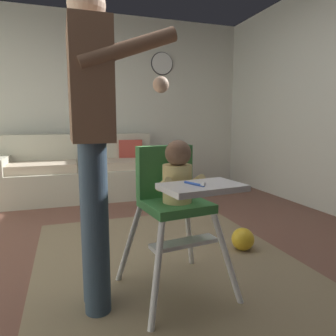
# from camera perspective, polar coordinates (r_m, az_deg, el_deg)

# --- Properties ---
(ground) EXTENTS (6.09, 6.90, 0.10)m
(ground) POSITION_cam_1_polar(r_m,az_deg,el_deg) (2.52, -4.24, -16.93)
(ground) COLOR brown
(wall_far) EXTENTS (5.29, 0.06, 2.62)m
(wall_far) POSITION_cam_1_polar(r_m,az_deg,el_deg) (4.93, -12.22, 11.55)
(wall_far) COLOR silver
(wall_far) RESTS_ON ground
(area_rug) EXTENTS (1.88, 2.77, 0.01)m
(area_rug) POSITION_cam_1_polar(r_m,az_deg,el_deg) (2.20, 1.81, -19.30)
(area_rug) COLOR #897457
(area_rug) RESTS_ON ground
(couch) EXTENTS (2.12, 0.86, 0.86)m
(couch) POSITION_cam_1_polar(r_m,az_deg,el_deg) (4.43, -15.95, -0.95)
(couch) COLOR beige
(couch) RESTS_ON ground
(high_chair) EXTENTS (0.68, 0.78, 0.94)m
(high_chair) POSITION_cam_1_polar(r_m,az_deg,el_deg) (1.82, 1.44, -4.02)
(high_chair) COLOR white
(high_chair) RESTS_ON ground
(adult_standing) EXTENTS (0.51, 0.49, 1.70)m
(adult_standing) POSITION_cam_1_polar(r_m,az_deg,el_deg) (1.67, -13.78, 5.96)
(adult_standing) COLOR #334558
(adult_standing) RESTS_ON ground
(toy_ball_second) EXTENTS (0.18, 0.18, 0.18)m
(toy_ball_second) POSITION_cam_1_polar(r_m,az_deg,el_deg) (2.64, 13.64, -12.62)
(toy_ball_second) COLOR gold
(toy_ball_second) RESTS_ON ground
(wall_clock) EXTENTS (0.36, 0.04, 0.36)m
(wall_clock) POSITION_cam_1_polar(r_m,az_deg,el_deg) (5.16, -1.11, 18.69)
(wall_clock) COLOR white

